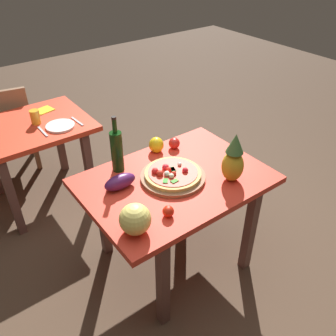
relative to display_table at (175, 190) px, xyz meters
name	(u,v)px	position (x,y,z in m)	size (l,w,h in m)	color
ground_plane	(174,257)	(0.00, 0.00, -0.62)	(10.00, 10.00, 0.00)	#4C3828
display_table	(175,190)	(0.00, 0.00, 0.00)	(1.13, 0.81, 0.72)	brown
background_table	(32,138)	(-0.49, 1.24, -0.02)	(0.91, 0.73, 0.72)	brown
dining_chair	(9,124)	(-0.52, 1.83, -0.14)	(0.47, 0.47, 0.85)	brown
pizza_board	(173,177)	(-0.01, 0.01, 0.11)	(0.40, 0.40, 0.03)	brown
pizza	(172,173)	(-0.02, 0.01, 0.14)	(0.35, 0.35, 0.06)	#D7B460
wine_bottle	(117,150)	(-0.23, 0.29, 0.24)	(0.08, 0.08, 0.37)	#0F340F
pineapple_left	(233,160)	(0.27, -0.22, 0.24)	(0.13, 0.13, 0.32)	gold
melon	(135,219)	(-0.44, -0.24, 0.18)	(0.16, 0.16, 0.16)	#E6D569
bell_pepper	(156,145)	(0.09, 0.33, 0.15)	(0.10, 0.10, 0.11)	yellow
eggplant	(120,182)	(-0.32, 0.12, 0.14)	(0.20, 0.09, 0.09)	#4C1B51
tomato_beside_pepper	(234,160)	(0.40, -0.11, 0.13)	(0.07, 0.07, 0.07)	red
tomato_near_board	(168,211)	(-0.24, -0.25, 0.13)	(0.06, 0.06, 0.06)	red
tomato_by_bottle	(174,143)	(0.21, 0.29, 0.13)	(0.08, 0.08, 0.08)	red
drinking_glass_juice	(35,117)	(-0.43, 1.22, 0.15)	(0.07, 0.07, 0.11)	gold
dinner_plate	(60,126)	(-0.30, 1.06, 0.10)	(0.22, 0.22, 0.02)	white
fork_utensil	(43,132)	(-0.44, 1.06, 0.10)	(0.02, 0.18, 0.01)	silver
knife_utensil	(77,121)	(-0.16, 1.06, 0.10)	(0.02, 0.18, 0.01)	silver
napkin_folded	(44,110)	(-0.30, 1.41, 0.10)	(0.14, 0.12, 0.01)	yellow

